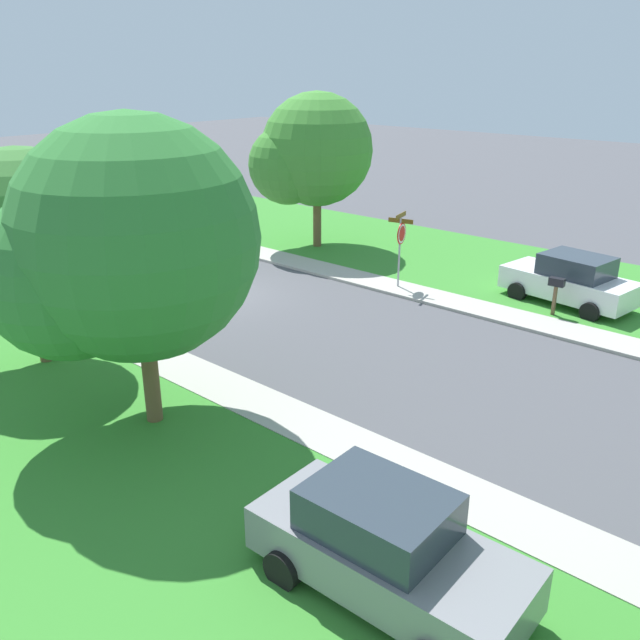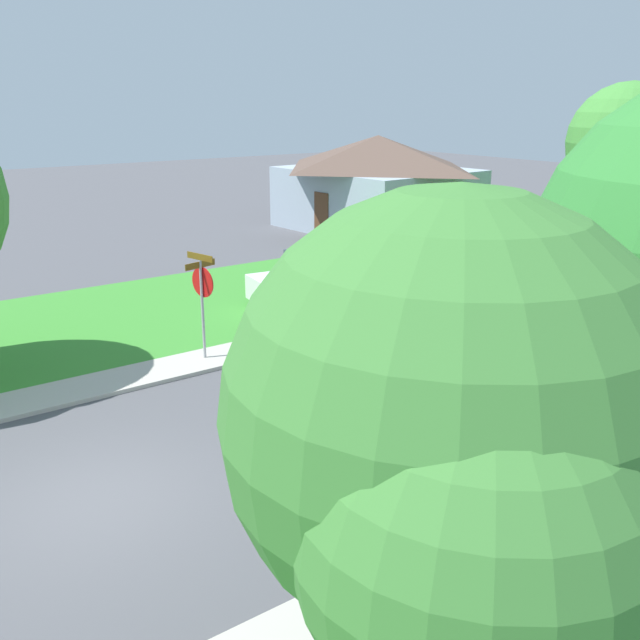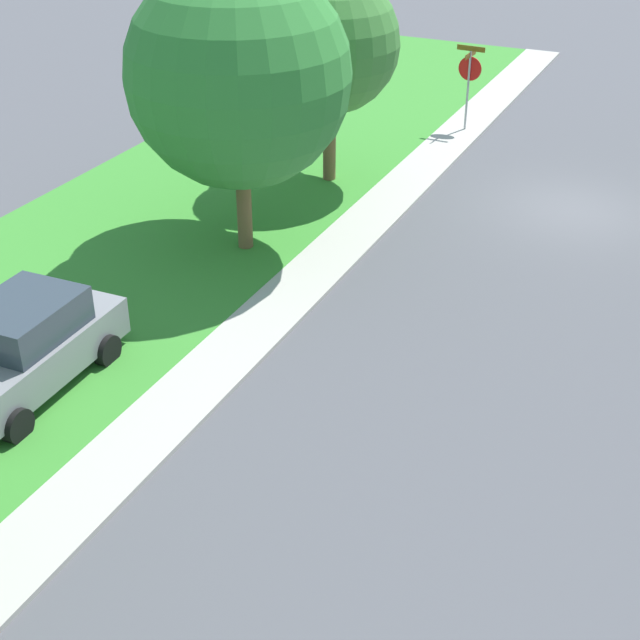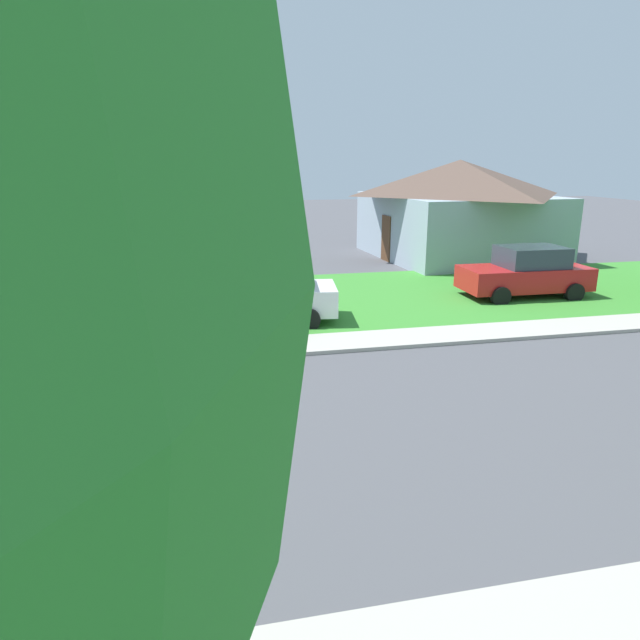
{
  "view_description": "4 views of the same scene",
  "coord_description": "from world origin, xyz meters",
  "px_view_note": "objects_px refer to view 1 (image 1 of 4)",
  "views": [
    {
      "loc": [
        14.24,
        17.35,
        7.62
      ],
      "look_at": [
        2.18,
        6.76,
        1.4
      ],
      "focal_mm": 37.14,
      "sensor_mm": 36.0,
      "label": 1
    },
    {
      "loc": [
        10.44,
        -3.05,
        6.38
      ],
      "look_at": [
        -2.27,
        6.19,
        1.4
      ],
      "focal_mm": 39.57,
      "sensor_mm": 36.0,
      "label": 2
    },
    {
      "loc": [
        -3.61,
        23.65,
        9.96
      ],
      "look_at": [
        2.65,
        10.35,
        1.4
      ],
      "focal_mm": 52.32,
      "sensor_mm": 36.0,
      "label": 3
    },
    {
      "loc": [
        8.52,
        8.05,
        4.52
      ],
      "look_at": [
        -2.22,
        10.36,
        1.4
      ],
      "focal_mm": 31.43,
      "sensor_mm": 36.0,
      "label": 4
    }
  ],
  "objects_px": {
    "car_grey_near_corner": "(385,546)",
    "mailbox": "(556,287)",
    "stop_sign_far_corner": "(401,238)",
    "tree_sidewalk_mid": "(15,228)",
    "stop_sign_near_corner": "(16,244)",
    "car_white_kerbside_mid": "(570,280)",
    "tree_sidewalk_near": "(120,248)",
    "tree_corner_large": "(310,154)"
  },
  "relations": [
    {
      "from": "tree_sidewalk_mid",
      "to": "tree_corner_large",
      "type": "relative_size",
      "value": 0.87
    },
    {
      "from": "tree_sidewalk_mid",
      "to": "mailbox",
      "type": "bearing_deg",
      "value": 144.51
    },
    {
      "from": "car_grey_near_corner",
      "to": "tree_sidewalk_mid",
      "type": "xyz_separation_m",
      "value": [
        -0.55,
        -12.05,
        2.9
      ]
    },
    {
      "from": "tree_sidewalk_near",
      "to": "car_white_kerbside_mid",
      "type": "bearing_deg",
      "value": 163.82
    },
    {
      "from": "stop_sign_far_corner",
      "to": "tree_sidewalk_mid",
      "type": "bearing_deg",
      "value": -17.37
    },
    {
      "from": "car_grey_near_corner",
      "to": "stop_sign_near_corner",
      "type": "bearing_deg",
      "value": -99.49
    },
    {
      "from": "stop_sign_far_corner",
      "to": "car_white_kerbside_mid",
      "type": "height_order",
      "value": "stop_sign_far_corner"
    },
    {
      "from": "mailbox",
      "to": "stop_sign_far_corner",
      "type": "bearing_deg",
      "value": -80.22
    },
    {
      "from": "tree_sidewalk_near",
      "to": "car_grey_near_corner",
      "type": "bearing_deg",
      "value": 86.14
    },
    {
      "from": "car_white_kerbside_mid",
      "to": "tree_corner_large",
      "type": "relative_size",
      "value": 0.68
    },
    {
      "from": "car_grey_near_corner",
      "to": "tree_sidewalk_mid",
      "type": "distance_m",
      "value": 12.4
    },
    {
      "from": "tree_sidewalk_near",
      "to": "tree_corner_large",
      "type": "relative_size",
      "value": 1.03
    },
    {
      "from": "car_white_kerbside_mid",
      "to": "tree_sidewalk_near",
      "type": "xyz_separation_m",
      "value": [
        14.2,
        -4.12,
        3.24
      ]
    },
    {
      "from": "stop_sign_far_corner",
      "to": "car_grey_near_corner",
      "type": "bearing_deg",
      "value": 34.1
    },
    {
      "from": "mailbox",
      "to": "tree_sidewalk_near",
      "type": "bearing_deg",
      "value": -18.23
    },
    {
      "from": "car_grey_near_corner",
      "to": "tree_corner_large",
      "type": "bearing_deg",
      "value": -134.73
    },
    {
      "from": "car_grey_near_corner",
      "to": "tree_sidewalk_mid",
      "type": "relative_size",
      "value": 0.75
    },
    {
      "from": "mailbox",
      "to": "tree_corner_large",
      "type": "bearing_deg",
      "value": -95.84
    },
    {
      "from": "stop_sign_near_corner",
      "to": "tree_sidewalk_near",
      "type": "xyz_separation_m",
      "value": [
        2.47,
        10.52,
        2.22
      ]
    },
    {
      "from": "car_white_kerbside_mid",
      "to": "tree_sidewalk_mid",
      "type": "bearing_deg",
      "value": -32.42
    },
    {
      "from": "tree_corner_large",
      "to": "stop_sign_far_corner",
      "type": "bearing_deg",
      "value": 71.27
    },
    {
      "from": "stop_sign_near_corner",
      "to": "tree_sidewalk_near",
      "type": "height_order",
      "value": "tree_sidewalk_near"
    },
    {
      "from": "car_grey_near_corner",
      "to": "car_white_kerbside_mid",
      "type": "relative_size",
      "value": 0.96
    },
    {
      "from": "stop_sign_near_corner",
      "to": "stop_sign_far_corner",
      "type": "bearing_deg",
      "value": 135.1
    },
    {
      "from": "stop_sign_far_corner",
      "to": "car_white_kerbside_mid",
      "type": "relative_size",
      "value": 0.61
    },
    {
      "from": "car_grey_near_corner",
      "to": "mailbox",
      "type": "relative_size",
      "value": 3.32
    },
    {
      "from": "stop_sign_far_corner",
      "to": "car_grey_near_corner",
      "type": "distance_m",
      "value": 14.94
    },
    {
      "from": "car_grey_near_corner",
      "to": "mailbox",
      "type": "xyz_separation_m",
      "value": [
        -13.27,
        -2.98,
        0.14
      ]
    },
    {
      "from": "car_grey_near_corner",
      "to": "mailbox",
      "type": "distance_m",
      "value": 13.6
    },
    {
      "from": "stop_sign_near_corner",
      "to": "car_white_kerbside_mid",
      "type": "xyz_separation_m",
      "value": [
        -11.73,
        14.64,
        -1.01
      ]
    },
    {
      "from": "stop_sign_far_corner",
      "to": "tree_corner_large",
      "type": "relative_size",
      "value": 0.42
    },
    {
      "from": "mailbox",
      "to": "tree_sidewalk_mid",
      "type": "bearing_deg",
      "value": -35.49
    },
    {
      "from": "stop_sign_far_corner",
      "to": "tree_sidewalk_mid",
      "type": "xyz_separation_m",
      "value": [
        11.8,
        -3.69,
        1.89
      ]
    },
    {
      "from": "stop_sign_far_corner",
      "to": "car_white_kerbside_mid",
      "type": "bearing_deg",
      "value": 113.89
    },
    {
      "from": "stop_sign_far_corner",
      "to": "tree_sidewalk_mid",
      "type": "relative_size",
      "value": 0.48
    },
    {
      "from": "stop_sign_near_corner",
      "to": "tree_sidewalk_near",
      "type": "distance_m",
      "value": 11.04
    },
    {
      "from": "tree_sidewalk_mid",
      "to": "mailbox",
      "type": "xyz_separation_m",
      "value": [
        -12.73,
        9.07,
        -2.76
      ]
    },
    {
      "from": "car_white_kerbside_mid",
      "to": "stop_sign_far_corner",
      "type": "bearing_deg",
      "value": -66.11
    },
    {
      "from": "stop_sign_near_corner",
      "to": "stop_sign_far_corner",
      "type": "height_order",
      "value": "same"
    },
    {
      "from": "stop_sign_far_corner",
      "to": "tree_corner_large",
      "type": "bearing_deg",
      "value": -108.73
    },
    {
      "from": "tree_sidewalk_near",
      "to": "tree_corner_large",
      "type": "xyz_separation_m",
      "value": [
        -13.98,
        -7.41,
        -0.01
      ]
    },
    {
      "from": "tree_sidewalk_near",
      "to": "mailbox",
      "type": "relative_size",
      "value": 5.21
    }
  ]
}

